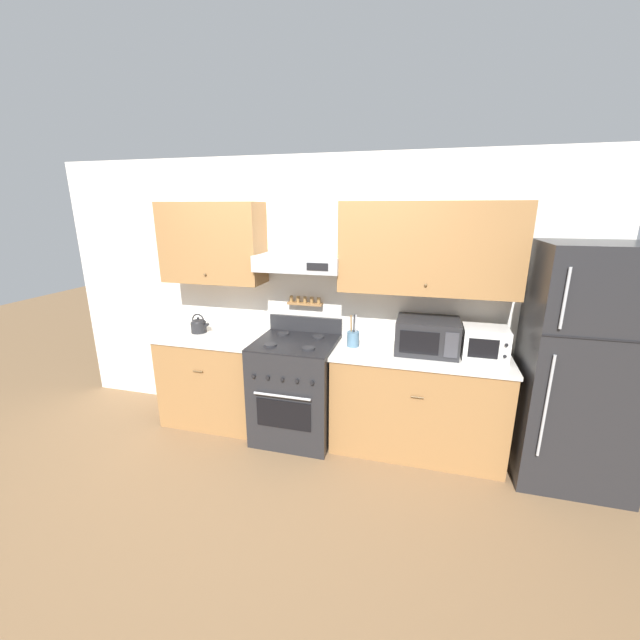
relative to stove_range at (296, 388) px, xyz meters
The scene contains 10 objects.
ground_plane 0.54m from the stove_range, 90.00° to the right, with size 16.00×16.00×0.00m, color brown.
wall_back 1.04m from the stove_range, 70.84° to the left, with size 5.20×0.46×2.55m.
counter_left 0.86m from the stove_range, behind, with size 1.00×0.61×0.91m.
counter_right 1.10m from the stove_range, ahead, with size 1.47×0.61×0.91m.
stove_range is the anchor object (origin of this frame).
refrigerator 2.33m from the stove_range, ahead, with size 0.81×0.70×1.87m.
tea_kettle 1.16m from the stove_range, behind, with size 0.19×0.15×0.19m.
microwave 1.28m from the stove_range, ahead, with size 0.51×0.40×0.29m.
utensil_crock 0.73m from the stove_range, 11.12° to the left, with size 0.11×0.11×0.29m.
toaster_oven 1.69m from the stove_range, ahead, with size 0.35×0.30×0.26m.
Camera 1 is at (1.08, -2.90, 2.10)m, focal length 22.00 mm.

